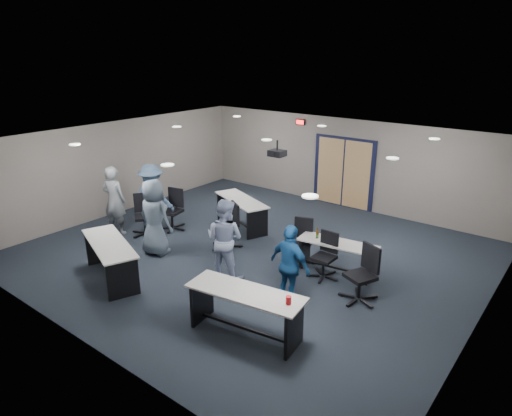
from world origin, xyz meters
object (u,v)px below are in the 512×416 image
Objects in this scene: chair_loose_right at (360,274)px; person_back at (152,198)px; table_back_right at (337,252)px; chair_back_a at (171,210)px; table_front_left at (110,254)px; chair_back_d at (324,256)px; person_lightblue at (225,239)px; chair_loose_left at (144,215)px; person_navy at (290,265)px; table_front_right at (246,305)px; table_back_left at (241,208)px; person_gray at (114,200)px; chair_back_b at (226,226)px; chair_back_c at (301,242)px; person_plaid at (154,217)px.

chair_loose_right is 5.99m from person_back.
chair_back_a is (-4.72, -0.49, 0.07)m from table_back_right.
chair_back_d reaches higher than table_front_left.
table_back_right is at bearing 78.12° from chair_back_d.
chair_back_a reaches higher than table_front_left.
table_back_right is 2.45m from person_lightblue.
table_back_right is at bearing -146.58° from person_lightblue.
chair_loose_left is 4.96m from person_navy.
chair_back_d is 1.35m from person_navy.
table_back_left is at bearing 122.20° from table_front_right.
chair_loose_left is at bearing -166.13° from person_gray.
person_gray reaches higher than chair_back_b.
person_lightblue reaches higher than chair_back_d.
table_front_left is 2.63m from person_gray.
table_back_right is 1.56× the size of chair_back_b.
chair_loose_right is at bearing 170.12° from person_gray.
person_back is (-1.43, 2.37, 0.35)m from table_front_left.
chair_back_c is 0.64× the size of person_navy.
chair_back_b is 0.62× the size of person_plaid.
person_navy reaches higher than chair_loose_left.
chair_back_b reaches higher than table_back_right.
chair_loose_right reaches higher than table_back_left.
table_front_right is 1.21× the size of person_lightblue.
table_back_right is at bearing 163.02° from chair_loose_right.
person_lightblue reaches higher than chair_back_b.
person_gray reaches higher than chair_back_a.
table_front_right reaches higher than table_back_right.
table_front_right is 1.32m from person_navy.
person_gray reaches higher than table_front_right.
person_gray is (-5.57, 1.43, 0.34)m from table_front_right.
chair_back_a is at bearing -149.67° from chair_back_b.
table_back_left is at bearing 160.84° from chair_back_d.
chair_loose_left is at bearing -173.59° from table_back_right.
chair_back_b is 1.72m from person_plaid.
person_plaid is (-4.80, -0.97, 0.35)m from chair_loose_right.
table_front_left is at bearing -79.96° from chair_back_a.
person_back is at bearing -146.38° from chair_back_a.
chair_back_b is at bearing -12.75° from chair_back_a.
chair_back_d is at bearing -80.34° from person_navy.
person_lightblue reaches higher than chair_loose_right.
chair_back_a is 1.49m from person_gray.
chair_loose_right is (3.67, -0.28, -0.01)m from chair_back_b.
chair_back_d is at bearing 59.59° from table_front_left.
person_back is at bearing 147.95° from table_front_right.
person_navy is at bearing -15.16° from table_back_left.
chair_loose_right is (4.55, 2.41, -0.01)m from table_front_left.
table_front_right is 2.44m from chair_loose_right.
table_back_left is 2.39m from person_back.
person_back reaches higher than table_back_left.
person_back reaches higher than person_lightblue.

